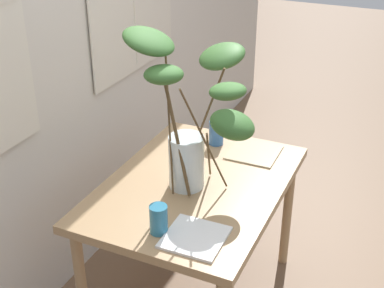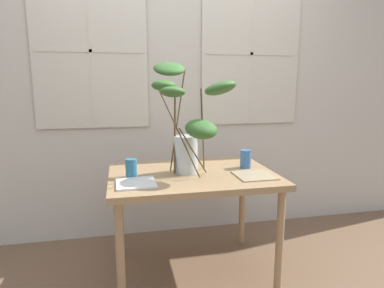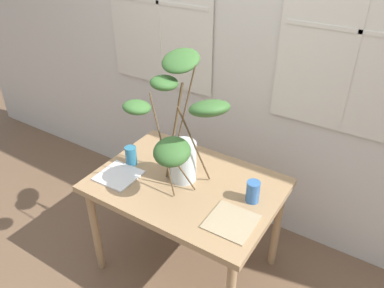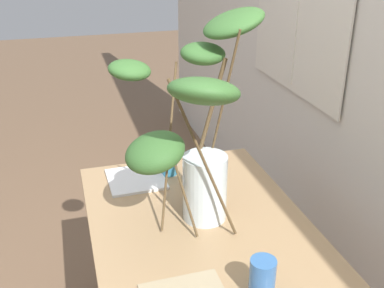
# 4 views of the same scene
# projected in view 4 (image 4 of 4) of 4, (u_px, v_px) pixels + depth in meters

# --- Properties ---
(dining_table) EXTENTS (1.11, 0.79, 0.72)m
(dining_table) POSITION_uv_depth(u_px,v_px,m) (200.00, 241.00, 1.75)
(dining_table) COLOR tan
(dining_table) RESTS_ON ground
(vase_with_branches) EXTENTS (0.59, 0.61, 0.77)m
(vase_with_branches) POSITION_uv_depth(u_px,v_px,m) (195.00, 129.00, 1.58)
(vase_with_branches) COLOR silver
(vase_with_branches) RESTS_ON dining_table
(drinking_glass_blue_left) EXTENTS (0.07, 0.07, 0.12)m
(drinking_glass_blue_left) POSITION_uv_depth(u_px,v_px,m) (169.00, 161.00, 2.03)
(drinking_glass_blue_left) COLOR teal
(drinking_glass_blue_left) RESTS_ON dining_table
(drinking_glass_blue_right) EXTENTS (0.08, 0.08, 0.13)m
(drinking_glass_blue_right) POSITION_uv_depth(u_px,v_px,m) (262.00, 279.00, 1.35)
(drinking_glass_blue_right) COLOR #386BAD
(drinking_glass_blue_right) RESTS_ON dining_table
(plate_square_left) EXTENTS (0.24, 0.24, 0.01)m
(plate_square_left) POSITION_uv_depth(u_px,v_px,m) (136.00, 179.00, 2.00)
(plate_square_left) COLOR white
(plate_square_left) RESTS_ON dining_table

